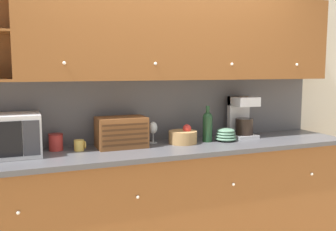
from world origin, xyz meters
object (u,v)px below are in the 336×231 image
object	(u,v)px
wine_glass	(153,129)
microwave	(4,136)
storage_canister	(56,142)
coffee_maker	(242,117)
fruit_basket	(183,137)
wine_bottle	(208,125)
mug	(79,145)
bowl_stack_on_counter	(226,135)
bread_box	(121,132)

from	to	relation	value
wine_glass	microwave	bearing A→B (deg)	-175.67
storage_canister	coffee_maker	size ratio (longest dim) A/B	0.35
fruit_basket	coffee_maker	bearing A→B (deg)	6.29
storage_canister	wine_bottle	world-z (taller)	wine_bottle
microwave	storage_canister	world-z (taller)	microwave
microwave	fruit_basket	size ratio (longest dim) A/B	2.05
storage_canister	wine_bottle	size ratio (longest dim) A/B	0.41
mug	bowl_stack_on_counter	bearing A→B (deg)	-3.45
coffee_maker	wine_glass	bearing A→B (deg)	176.96
wine_glass	storage_canister	bearing A→B (deg)	-179.86
wine_glass	bowl_stack_on_counter	distance (m)	0.68
storage_canister	wine_bottle	xyz separation A→B (m)	(1.32, -0.13, 0.08)
mug	fruit_basket	xyz separation A→B (m)	(0.90, -0.04, 0.02)
fruit_basket	bowl_stack_on_counter	bearing A→B (deg)	-6.06
storage_canister	wine_bottle	distance (m)	1.33
microwave	mug	distance (m)	0.57
wine_bottle	bread_box	bearing A→B (deg)	176.18
bread_box	wine_glass	distance (m)	0.32
microwave	mug	xyz separation A→B (m)	(0.55, 0.01, -0.12)
mug	wine_bottle	world-z (taller)	wine_bottle
mug	bread_box	bearing A→B (deg)	1.27
bread_box	coffee_maker	bearing A→B (deg)	1.39
bowl_stack_on_counter	storage_canister	bearing A→B (deg)	173.78
storage_canister	fruit_basket	world-z (taller)	fruit_basket
storage_canister	wine_glass	distance (m)	0.84
microwave	bowl_stack_on_counter	bearing A→B (deg)	-2.21
microwave	bread_box	bearing A→B (deg)	0.94
microwave	storage_canister	distance (m)	0.40
storage_canister	bread_box	world-z (taller)	bread_box
bowl_stack_on_counter	bread_box	bearing A→B (deg)	174.84
coffee_maker	bowl_stack_on_counter	bearing A→B (deg)	-155.02
coffee_maker	microwave	bearing A→B (deg)	-178.80
mug	wine_glass	xyz separation A→B (m)	(0.66, 0.09, 0.09)
mug	bowl_stack_on_counter	distance (m)	1.32
microwave	mug	size ratio (longest dim) A/B	5.52
fruit_basket	coffee_maker	size ratio (longest dim) A/B	0.64
bread_box	coffee_maker	xyz separation A→B (m)	(1.22, 0.03, 0.07)
mug	fruit_basket	size ratio (longest dim) A/B	0.37
storage_canister	bread_box	size ratio (longest dim) A/B	0.33
storage_canister	mug	size ratio (longest dim) A/B	1.45
bowl_stack_on_counter	wine_bottle	bearing A→B (deg)	168.73
wine_glass	fruit_basket	bearing A→B (deg)	-26.78
wine_glass	mug	bearing A→B (deg)	-172.69
bread_box	fruit_basket	xyz separation A→B (m)	(0.55, -0.04, -0.07)
bread_box	bowl_stack_on_counter	bearing A→B (deg)	-5.16
wine_glass	wine_bottle	world-z (taller)	wine_bottle
wine_glass	coffee_maker	size ratio (longest dim) A/B	0.49
microwave	wine_glass	world-z (taller)	microwave
fruit_basket	coffee_maker	xyz separation A→B (m)	(0.66, 0.07, 0.14)
fruit_basket	wine_bottle	xyz separation A→B (m)	(0.24, -0.01, 0.09)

